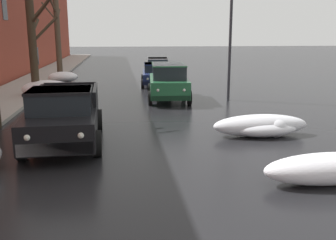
% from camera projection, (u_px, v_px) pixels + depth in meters
% --- Properties ---
extents(left_sidewalk_slab, '(2.94, 80.00, 0.14)m').
position_uv_depth(left_sidewalk_slab, '(9.00, 96.00, 19.66)').
color(left_sidewalk_slab, gray).
rests_on(left_sidewalk_slab, ground).
extents(snow_bank_near_corner_left, '(2.00, 1.35, 0.73)m').
position_uv_depth(snow_bank_near_corner_left, '(64.00, 77.00, 25.94)').
color(snow_bank_near_corner_left, white).
rests_on(snow_bank_near_corner_left, ground).
extents(snow_bank_along_left_kerb, '(3.08, 0.93, 0.70)m').
position_uv_depth(snow_bank_along_left_kerb, '(331.00, 169.00, 8.31)').
color(snow_bank_along_left_kerb, white).
rests_on(snow_bank_along_left_kerb, ground).
extents(snow_bank_mid_block_left, '(2.56, 1.33, 0.88)m').
position_uv_depth(snow_bank_mid_block_left, '(47.00, 89.00, 19.87)').
color(snow_bank_mid_block_left, white).
rests_on(snow_bank_mid_block_left, ground).
extents(snow_bank_near_corner_right, '(2.26, 1.11, 0.61)m').
position_uv_depth(snow_bank_near_corner_right, '(266.00, 128.00, 12.20)').
color(snow_bank_near_corner_right, white).
rests_on(snow_bank_near_corner_right, ground).
extents(snow_bank_far_right_pile, '(3.13, 0.91, 0.71)m').
position_uv_depth(snow_bank_far_right_pile, '(263.00, 125.00, 12.24)').
color(snow_bank_far_right_pile, white).
rests_on(snow_bank_far_right_pile, ground).
extents(bare_tree_mid_block, '(1.78, 2.55, 5.34)m').
position_uv_depth(bare_tree_mid_block, '(34.00, 42.00, 19.35)').
color(bare_tree_mid_block, '#382B1E').
rests_on(bare_tree_mid_block, ground).
extents(bare_tree_far_down_block, '(1.07, 2.81, 6.87)m').
position_uv_depth(bare_tree_far_down_block, '(57.00, 30.00, 27.45)').
color(bare_tree_far_down_block, '#4C3D2D').
rests_on(bare_tree_far_down_block, ground).
extents(pickup_truck_black_approaching_near_lane, '(2.29, 5.00, 1.76)m').
position_uv_depth(pickup_truck_black_approaching_near_lane, '(64.00, 115.00, 11.21)').
color(pickup_truck_black_approaching_near_lane, black).
rests_on(pickup_truck_black_approaching_near_lane, ground).
extents(suv_green_parked_kerbside_close, '(2.26, 4.47, 1.82)m').
position_uv_depth(suv_green_parked_kerbside_close, '(168.00, 81.00, 18.74)').
color(suv_green_parked_kerbside_close, '#1E5633').
rests_on(suv_green_parked_kerbside_close, ground).
extents(sedan_darkblue_parked_kerbside_mid, '(2.03, 4.30, 1.42)m').
position_uv_depth(sedan_darkblue_parked_kerbside_mid, '(155.00, 74.00, 24.14)').
color(sedan_darkblue_parked_kerbside_mid, navy).
rests_on(sedan_darkblue_parked_kerbside_mid, ground).
extents(sedan_silver_parked_far_down_block, '(2.24, 4.26, 1.42)m').
position_uv_depth(sedan_silver_parked_far_down_block, '(158.00, 67.00, 29.59)').
color(sedan_silver_parked_far_down_block, '#B7B7BC').
rests_on(sedan_silver_parked_far_down_block, ground).
extents(street_lamp_post, '(0.44, 0.24, 6.10)m').
position_uv_depth(street_lamp_post, '(231.00, 31.00, 18.15)').
color(street_lamp_post, '#28282D').
rests_on(street_lamp_post, ground).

